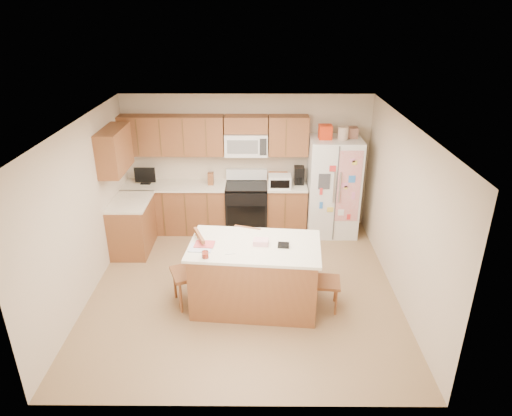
{
  "coord_description": "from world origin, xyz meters",
  "views": [
    {
      "loc": [
        0.22,
        -5.83,
        3.93
      ],
      "look_at": [
        0.18,
        0.35,
        1.16
      ],
      "focal_mm": 32.0,
      "sensor_mm": 36.0,
      "label": 1
    }
  ],
  "objects_px": {
    "refrigerator": "(333,186)",
    "windsor_chair_back": "(251,253)",
    "windsor_chair_right": "(325,281)",
    "island": "(255,275)",
    "stove": "(247,207)",
    "windsor_chair_left": "(190,272)"
  },
  "relations": [
    {
      "from": "refrigerator",
      "to": "island",
      "type": "bearing_deg",
      "value": -121.33
    },
    {
      "from": "windsor_chair_left",
      "to": "refrigerator",
      "type": "bearing_deg",
      "value": 44.29
    },
    {
      "from": "stove",
      "to": "windsor_chair_back",
      "type": "xyz_separation_m",
      "value": [
        0.11,
        -1.71,
        -0.01
      ]
    },
    {
      "from": "refrigerator",
      "to": "windsor_chair_back",
      "type": "distance_m",
      "value": 2.25
    },
    {
      "from": "island",
      "to": "windsor_chair_left",
      "type": "height_order",
      "value": "windsor_chair_left"
    },
    {
      "from": "island",
      "to": "windsor_chair_right",
      "type": "relative_size",
      "value": 2.05
    },
    {
      "from": "island",
      "to": "stove",
      "type": "bearing_deg",
      "value": 94.13
    },
    {
      "from": "windsor_chair_right",
      "to": "refrigerator",
      "type": "bearing_deg",
      "value": 79.76
    },
    {
      "from": "refrigerator",
      "to": "island",
      "type": "distance_m",
      "value": 2.73
    },
    {
      "from": "stove",
      "to": "refrigerator",
      "type": "bearing_deg",
      "value": -2.3
    },
    {
      "from": "island",
      "to": "windsor_chair_right",
      "type": "bearing_deg",
      "value": -3.65
    },
    {
      "from": "island",
      "to": "windsor_chair_left",
      "type": "distance_m",
      "value": 0.91
    },
    {
      "from": "windsor_chair_back",
      "to": "windsor_chair_right",
      "type": "relative_size",
      "value": 1.08
    },
    {
      "from": "island",
      "to": "windsor_chair_left",
      "type": "bearing_deg",
      "value": 176.85
    },
    {
      "from": "windsor_chair_left",
      "to": "windsor_chair_back",
      "type": "height_order",
      "value": "windsor_chair_left"
    },
    {
      "from": "refrigerator",
      "to": "windsor_chair_left",
      "type": "height_order",
      "value": "refrigerator"
    },
    {
      "from": "windsor_chair_left",
      "to": "windsor_chair_back",
      "type": "relative_size",
      "value": 1.1
    },
    {
      "from": "windsor_chair_back",
      "to": "windsor_chair_right",
      "type": "xyz_separation_m",
      "value": [
        1.03,
        -0.71,
        -0.03
      ]
    },
    {
      "from": "windsor_chair_left",
      "to": "windsor_chair_back",
      "type": "xyz_separation_m",
      "value": [
        0.85,
        0.6,
        -0.05
      ]
    },
    {
      "from": "refrigerator",
      "to": "stove",
      "type": "bearing_deg",
      "value": 177.7
    },
    {
      "from": "refrigerator",
      "to": "windsor_chair_left",
      "type": "distance_m",
      "value": 3.25
    },
    {
      "from": "windsor_chair_left",
      "to": "windsor_chair_right",
      "type": "bearing_deg",
      "value": -3.41
    }
  ]
}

